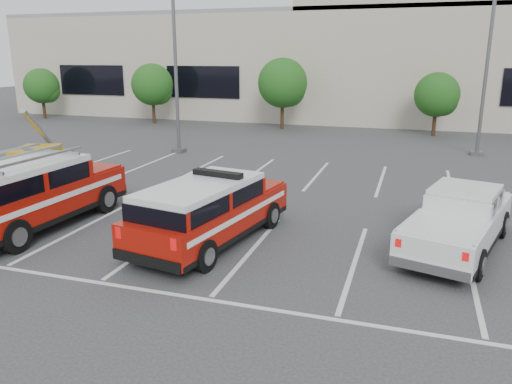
# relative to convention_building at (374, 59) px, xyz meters

# --- Properties ---
(ground) EXTENTS (120.00, 120.00, 0.00)m
(ground) POSITION_rel_convention_building_xyz_m (-0.18, -31.86, -4.72)
(ground) COLOR #303033
(ground) RESTS_ON ground
(stall_markings) EXTENTS (23.00, 15.00, 0.01)m
(stall_markings) POSITION_rel_convention_building_xyz_m (-0.18, -27.36, -4.71)
(stall_markings) COLOR silver
(stall_markings) RESTS_ON ground
(convention_building) EXTENTS (60.00, 16.99, 13.20)m
(convention_building) POSITION_rel_convention_building_xyz_m (0.00, 0.00, 0.00)
(convention_building) COLOR beige
(convention_building) RESTS_ON ground
(tree_far_left) EXTENTS (2.77, 2.77, 3.99)m
(tree_far_left) POSITION_rel_convention_building_xyz_m (-25.09, -9.82, -2.22)
(tree_far_left) COLOR #3F2B19
(tree_far_left) RESTS_ON ground
(tree_left) EXTENTS (3.07, 3.07, 4.42)m
(tree_left) POSITION_rel_convention_building_xyz_m (-15.09, -9.82, -1.95)
(tree_left) COLOR #3F2B19
(tree_left) RESTS_ON ground
(tree_mid_left) EXTENTS (3.37, 3.37, 4.85)m
(tree_mid_left) POSITION_rel_convention_building_xyz_m (-5.09, -9.82, -1.68)
(tree_mid_left) COLOR #3F2B19
(tree_mid_left) RESTS_ON ground
(tree_mid_right) EXTENTS (2.77, 2.77, 3.99)m
(tree_mid_right) POSITION_rel_convention_building_xyz_m (4.91, -9.82, -2.22)
(tree_mid_right) COLOR #3F2B19
(tree_mid_right) RESTS_ON ground
(light_pole_left) EXTENTS (0.90, 0.60, 10.24)m
(light_pole_left) POSITION_rel_convention_building_xyz_m (-8.18, -19.86, 0.47)
(light_pole_left) COLOR #59595E
(light_pole_left) RESTS_ON ground
(light_pole_mid) EXTENTS (0.90, 0.60, 10.24)m
(light_pole_mid) POSITION_rel_convention_building_xyz_m (6.82, -15.86, 0.47)
(light_pole_mid) COLOR #59595E
(light_pole_mid) RESTS_ON ground
(fire_chief_suv) EXTENTS (2.95, 5.77, 1.93)m
(fire_chief_suv) POSITION_rel_convention_building_xyz_m (-1.46, -31.59, -3.93)
(fire_chief_suv) COLOR #971007
(fire_chief_suv) RESTS_ON ground
(white_pickup) EXTENTS (3.21, 5.56, 1.61)m
(white_pickup) POSITION_rel_convention_building_xyz_m (4.98, -30.02, -4.08)
(white_pickup) COLOR silver
(white_pickup) RESTS_ON ground
(ladder_suv) EXTENTS (2.61, 5.94, 2.30)m
(ladder_suv) POSITION_rel_convention_building_xyz_m (-6.97, -32.02, -3.80)
(ladder_suv) COLOR #971007
(ladder_suv) RESTS_ON ground
(utility_rig) EXTENTS (3.15, 4.10, 3.01)m
(utility_rig) POSITION_rel_convention_building_xyz_m (-11.17, -27.16, -4.12)
(utility_rig) COLOR #59595E
(utility_rig) RESTS_ON ground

